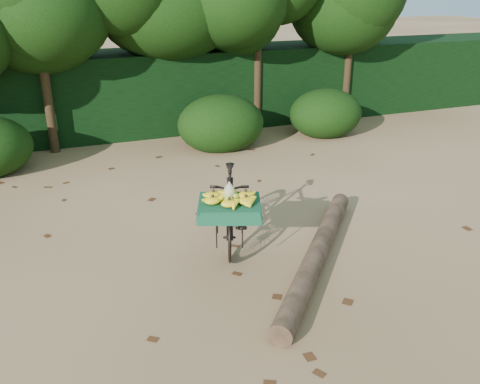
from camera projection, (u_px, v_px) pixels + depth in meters
name	position (u px, v px, depth m)	size (l,w,h in m)	color
ground	(222.00, 252.00, 6.58)	(80.00, 80.00, 0.00)	tan
vendor_bicycle	(230.00, 207.00, 6.63)	(1.18, 1.84, 1.02)	black
fallen_log	(317.00, 253.00, 6.31)	(0.25, 0.25, 3.44)	brown
hedge_backdrop	(130.00, 92.00, 11.66)	(26.00, 1.80, 1.80)	black
tree_row	(101.00, 48.00, 10.33)	(14.50, 2.00, 4.00)	black
bush_clumps	(174.00, 131.00, 10.27)	(8.80, 1.70, 0.90)	black
leaf_litter	(207.00, 231.00, 7.13)	(7.00, 7.30, 0.01)	#452612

